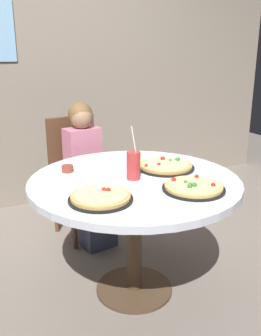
{
  "coord_description": "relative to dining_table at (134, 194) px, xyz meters",
  "views": [
    {
      "loc": [
        -0.98,
        -1.81,
        1.48
      ],
      "look_at": [
        0.0,
        0.05,
        0.8
      ],
      "focal_mm": 40.58,
      "sensor_mm": 36.0,
      "label": 1
    }
  ],
  "objects": [
    {
      "name": "sauce_bowl",
      "position": [
        -0.3,
        0.3,
        0.12
      ],
      "size": [
        0.07,
        0.07,
        0.04
      ],
      "primitive_type": "cylinder",
      "color": "brown",
      "rests_on": "dining_table"
    },
    {
      "name": "ground_plane",
      "position": [
        0.0,
        0.0,
        -0.65
      ],
      "size": [
        8.0,
        8.0,
        0.0
      ],
      "primitive_type": "plane",
      "color": "slate"
    },
    {
      "name": "diner_child",
      "position": [
        0.01,
        0.76,
        -0.17
      ],
      "size": [
        0.29,
        0.42,
        1.08
      ],
      "color": "#3F4766",
      "rests_on": "ground_plane"
    },
    {
      "name": "pizza_pepperoni",
      "position": [
        0.19,
        -0.3,
        0.11
      ],
      "size": [
        0.34,
        0.34,
        0.05
      ],
      "color": "black",
      "rests_on": "dining_table"
    },
    {
      "name": "chair_wooden",
      "position": [
        -0.01,
        0.94,
        -0.12
      ],
      "size": [
        0.44,
        0.44,
        0.95
      ],
      "color": "brown",
      "rests_on": "ground_plane"
    },
    {
      "name": "soda_cup",
      "position": [
        -0.01,
        -0.0,
        0.18
      ],
      "size": [
        0.08,
        0.08,
        0.31
      ],
      "color": "#B73333",
      "rests_on": "dining_table"
    },
    {
      "name": "pizza_veggie",
      "position": [
        -0.3,
        -0.2,
        0.11
      ],
      "size": [
        0.32,
        0.32,
        0.05
      ],
      "color": "black",
      "rests_on": "dining_table"
    },
    {
      "name": "wall_with_window",
      "position": [
        -0.0,
        1.76,
        0.8
      ],
      "size": [
        5.2,
        0.14,
        2.9
      ],
      "color": "gray",
      "rests_on": "ground_plane"
    },
    {
      "name": "plate_small",
      "position": [
        0.19,
        0.39,
        0.1
      ],
      "size": [
        0.18,
        0.18,
        0.01
      ],
      "primitive_type": "cylinder",
      "color": "white",
      "rests_on": "dining_table"
    },
    {
      "name": "dining_table",
      "position": [
        0.0,
        0.0,
        0.0
      ],
      "size": [
        1.22,
        1.22,
        0.75
      ],
      "color": "silver",
      "rests_on": "ground_plane"
    },
    {
      "name": "pizza_cheese",
      "position": [
        0.26,
        0.08,
        0.11
      ],
      "size": [
        0.36,
        0.36,
        0.05
      ],
      "color": "black",
      "rests_on": "dining_table"
    }
  ]
}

